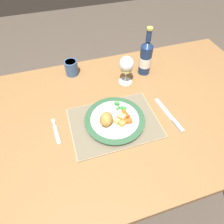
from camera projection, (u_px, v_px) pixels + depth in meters
ground_plane at (110, 181)px, 1.43m from camera, size 6.00×6.00×0.00m
dining_table at (108, 126)px, 0.93m from camera, size 1.60×0.84×0.74m
placemat at (114, 123)px, 0.84m from camera, size 0.36×0.26×0.01m
dinner_plate at (115, 120)px, 0.83m from camera, size 0.25×0.25×0.02m
breaded_croquettes at (106, 119)px, 0.79m from camera, size 0.08×0.08×0.05m
green_beans_pile at (122, 112)px, 0.84m from camera, size 0.05×0.11×0.02m
glazed_carrots at (125, 119)px, 0.81m from camera, size 0.06×0.07×0.02m
fork at (56, 133)px, 0.80m from camera, size 0.02×0.13×0.01m
table_knife at (171, 117)px, 0.86m from camera, size 0.04×0.20×0.01m
wine_glass at (126, 65)px, 0.93m from camera, size 0.07×0.07×0.15m
bottle at (146, 57)px, 0.99m from camera, size 0.06×0.06×0.24m
roast_potatoes at (121, 120)px, 0.80m from camera, size 0.06×0.06×0.03m
drinking_cup at (71, 67)px, 1.02m from camera, size 0.07×0.07×0.08m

